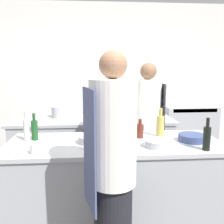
{
  "coord_description": "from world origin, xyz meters",
  "views": [
    {
      "loc": [
        -0.22,
        -2.45,
        1.68
      ],
      "look_at": [
        0.0,
        0.35,
        1.18
      ],
      "focal_mm": 40.0,
      "sensor_mm": 36.0,
      "label": 1
    }
  ],
  "objects": [
    {
      "name": "chef_at_stove",
      "position": [
        0.48,
        0.65,
        0.87
      ],
      "size": [
        0.36,
        0.35,
        1.74
      ],
      "rotation": [
        0.0,
        0.0,
        -1.56
      ],
      "color": "black",
      "rests_on": "ground_plane"
    },
    {
      "name": "pass_counter",
      "position": [
        -0.22,
        1.18,
        0.47
      ],
      "size": [
        2.39,
        0.75,
        0.93
      ],
      "color": "#A8AAAF",
      "rests_on": "ground_plane"
    },
    {
      "name": "bottle_sauce",
      "position": [
        -0.91,
        0.12,
        1.05
      ],
      "size": [
        0.06,
        0.06,
        0.31
      ],
      "color": "silver",
      "rests_on": "prep_counter"
    },
    {
      "name": "wall_back",
      "position": [
        0.0,
        2.13,
        1.4
      ],
      "size": [
        8.0,
        0.06,
        2.8
      ],
      "color": "silver",
      "rests_on": "ground_plane"
    },
    {
      "name": "chef_at_prep_near",
      "position": [
        -0.08,
        -0.71,
        0.91
      ],
      "size": [
        0.39,
        0.38,
        1.8
      ],
      "rotation": [
        0.0,
        0.0,
        1.82
      ],
      "color": "black",
      "rests_on": "ground_plane"
    },
    {
      "name": "bowl_mixing_large",
      "position": [
        0.41,
        -0.19,
        0.96
      ],
      "size": [
        0.26,
        0.26,
        0.07
      ],
      "color": "#B7BABC",
      "rests_on": "prep_counter"
    },
    {
      "name": "cup",
      "position": [
        -0.73,
        -0.29,
        0.97
      ],
      "size": [
        0.09,
        0.09,
        0.09
      ],
      "color": "white",
      "rests_on": "prep_counter"
    },
    {
      "name": "chef_at_pass_far",
      "position": [
        0.04,
        0.49,
        0.82
      ],
      "size": [
        0.38,
        0.37,
        1.63
      ],
      "rotation": [
        0.0,
        0.0,
        1.32
      ],
      "color": "black",
      "rests_on": "ground_plane"
    },
    {
      "name": "stockpot",
      "position": [
        -0.72,
        1.35,
        1.01
      ],
      "size": [
        0.24,
        0.24,
        0.17
      ],
      "color": "#A8AAAF",
      "rests_on": "pass_counter"
    },
    {
      "name": "bowl_wooden_salad",
      "position": [
        -0.24,
        -0.01,
        0.97
      ],
      "size": [
        0.26,
        0.26,
        0.07
      ],
      "color": "#B7BABC",
      "rests_on": "prep_counter"
    },
    {
      "name": "oven_range",
      "position": [
        1.47,
        1.77,
        0.51
      ],
      "size": [
        0.88,
        0.61,
        1.02
      ],
      "color": "#A8AAAF",
      "rests_on": "ground_plane"
    },
    {
      "name": "bottle_cooking_oil",
      "position": [
        0.82,
        -0.32,
        1.05
      ],
      "size": [
        0.07,
        0.07,
        0.31
      ],
      "color": "black",
      "rests_on": "prep_counter"
    },
    {
      "name": "bowl_prep_small",
      "position": [
        0.07,
        0.14,
        0.97
      ],
      "size": [
        0.18,
        0.18,
        0.09
      ],
      "color": "white",
      "rests_on": "prep_counter"
    },
    {
      "name": "bottle_water",
      "position": [
        -0.83,
        0.15,
        1.04
      ],
      "size": [
        0.07,
        0.07,
        0.28
      ],
      "color": "#19471E",
      "rests_on": "prep_counter"
    },
    {
      "name": "bottle_wine",
      "position": [
        0.52,
        0.17,
        1.05
      ],
      "size": [
        0.09,
        0.09,
        0.32
      ],
      "color": "#B2A84C",
      "rests_on": "prep_counter"
    },
    {
      "name": "bottle_vinegar",
      "position": [
        0.29,
        0.14,
        1.01
      ],
      "size": [
        0.07,
        0.07,
        0.21
      ],
      "color": "#5B2319",
      "rests_on": "prep_counter"
    },
    {
      "name": "ground_plane",
      "position": [
        0.0,
        0.0,
        0.0
      ],
      "size": [
        16.0,
        16.0,
        0.0
      ],
      "primitive_type": "plane",
      "color": "#4C4947"
    },
    {
      "name": "prep_counter",
      "position": [
        0.0,
        0.0,
        0.47
      ],
      "size": [
        2.2,
        0.85,
        0.93
      ],
      "color": "#A8AAAF",
      "rests_on": "ground_plane"
    },
    {
      "name": "bowl_ceramic_blue",
      "position": [
        0.8,
        -0.03,
        0.96
      ],
      "size": [
        0.28,
        0.28,
        0.07
      ],
      "color": "navy",
      "rests_on": "prep_counter"
    },
    {
      "name": "bottle_olive_oil",
      "position": [
        0.13,
        -0.18,
        1.04
      ],
      "size": [
        0.07,
        0.07,
        0.28
      ],
      "color": "#2D5175",
      "rests_on": "prep_counter"
    }
  ]
}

